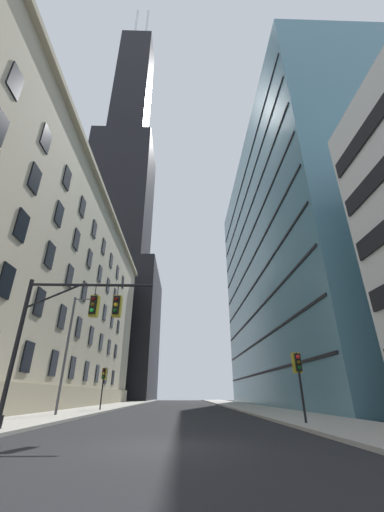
# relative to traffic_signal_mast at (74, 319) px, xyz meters

# --- Properties ---
(ground_plane) EXTENTS (102.00, 160.00, 0.10)m
(ground_plane) POSITION_rel_traffic_signal_mast_xyz_m (4.56, -3.77, -4.78)
(ground_plane) COLOR black
(station_building) EXTENTS (16.68, 61.86, 27.95)m
(station_building) POSITION_rel_traffic_signal_mast_xyz_m (-14.45, 21.16, 9.23)
(station_building) COLOR #BCAF93
(station_building) RESTS_ON ground
(dark_skyscraper) EXTENTS (29.61, 29.61, 180.41)m
(dark_skyscraper) POSITION_rel_traffic_signal_mast_xyz_m (-17.43, 71.81, 45.77)
(dark_skyscraper) COLOR black
(dark_skyscraper) RESTS_ON ground
(glass_office_midrise) EXTENTS (15.22, 46.50, 41.83)m
(glass_office_midrise) POSITION_rel_traffic_signal_mast_xyz_m (23.11, 28.60, 16.19)
(glass_office_midrise) COLOR teal
(glass_office_midrise) RESTS_ON ground
(traffic_signal_mast) EXTENTS (6.31, 0.63, 6.57)m
(traffic_signal_mast) POSITION_rel_traffic_signal_mast_xyz_m (0.00, 0.00, 0.00)
(traffic_signal_mast) COLOR black
(traffic_signal_mast) RESTS_ON sidewalk_left
(traffic_light_near_right) EXTENTS (0.40, 0.63, 3.39)m
(traffic_light_near_right) POSITION_rel_traffic_signal_mast_xyz_m (11.48, 2.51, -1.89)
(traffic_light_near_right) COLOR black
(traffic_light_near_right) RESTS_ON sidewalk_right
(traffic_light_far_left) EXTENTS (0.40, 0.63, 3.66)m
(traffic_light_far_left) POSITION_rel_traffic_signal_mast_xyz_m (-2.46, 17.06, -1.65)
(traffic_light_far_left) COLOR black
(traffic_light_far_left) RESTS_ON sidewalk_left
(street_lamppost) EXTENTS (2.18, 0.32, 8.55)m
(street_lamppost) POSITION_rel_traffic_signal_mast_xyz_m (-3.40, 9.49, 0.43)
(street_lamppost) COLOR #47474C
(street_lamppost) RESTS_ON sidewalk_left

